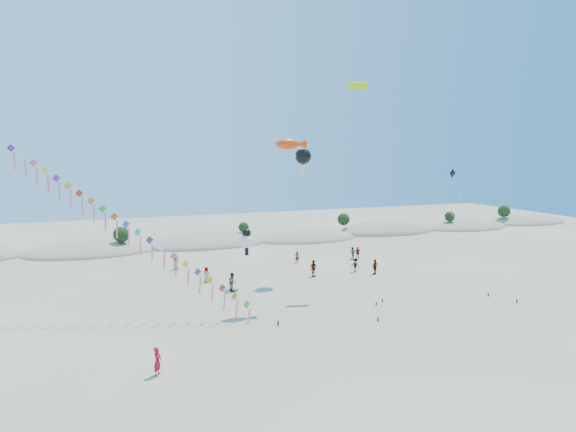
% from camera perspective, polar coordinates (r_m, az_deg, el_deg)
% --- Properties ---
extents(ground, '(160.00, 160.00, 0.00)m').
position_cam_1_polar(ground, '(32.21, 6.55, -17.59)').
color(ground, gray).
rests_on(ground, ground).
extents(dune_ridge, '(145.30, 11.49, 5.57)m').
position_cam_1_polar(dune_ridge, '(73.75, -8.91, -3.19)').
color(dune_ridge, gray).
rests_on(dune_ridge, ground).
extents(kite_train, '(20.42, 12.08, 15.03)m').
position_cam_1_polar(kite_train, '(41.70, -18.51, -1.16)').
color(kite_train, '#3F2D1E').
rests_on(kite_train, ground).
extents(fish_kite, '(6.12, 8.49, 14.93)m').
position_cam_1_polar(fish_kite, '(43.65, 0.38, 8.47)').
color(fish_kite, '#3F2D1E').
rests_on(fish_kite, ground).
extents(cartoon_kite_low, '(10.93, 10.40, 6.01)m').
position_cam_1_polar(cartoon_kite_low, '(49.30, -4.90, -2.79)').
color(cartoon_kite_low, '#3F2D1E').
rests_on(cartoon_kite_low, ground).
extents(cartoon_kite_high, '(3.44, 12.59, 14.92)m').
position_cam_1_polar(cartoon_kite_high, '(51.97, 1.81, 7.31)').
color(cartoon_kite_high, '#3F2D1E').
rests_on(cartoon_kite_high, ground).
extents(parafoil_kite, '(11.77, 11.67, 20.68)m').
position_cam_1_polar(parafoil_kite, '(50.14, 8.85, 14.31)').
color(parafoil_kite, '#3F2D1E').
rests_on(parafoil_kite, ground).
extents(dark_kite, '(3.41, 9.54, 11.88)m').
position_cam_1_polar(dark_kite, '(55.31, 19.83, 1.53)').
color(dark_kite, '#3F2D1E').
rests_on(dark_kite, ground).
extents(flyer_foreground, '(0.69, 0.78, 1.80)m').
position_cam_1_polar(flyer_foreground, '(31.92, -15.21, -16.28)').
color(flyer_foreground, '#AB0D21').
rests_on(flyer_foreground, ground).
extents(beachgoers, '(23.74, 12.07, 1.88)m').
position_cam_1_polar(beachgoers, '(55.22, 0.77, -5.90)').
color(beachgoers, slate).
rests_on(beachgoers, ground).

